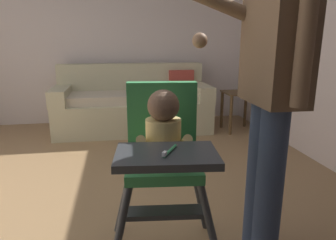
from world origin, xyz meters
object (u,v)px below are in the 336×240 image
object	(u,v)px
sippy_cup	(242,88)
side_table	(239,102)
toy_ball	(146,154)
couch	(134,105)
high_chair	(163,145)
adult_standing	(271,88)

from	to	relation	value
sippy_cup	side_table	bearing A→B (deg)	-180.00
toy_ball	couch	bearing A→B (deg)	92.10
high_chair	adult_standing	distance (m)	0.60
side_table	couch	bearing A→B (deg)	166.89
side_table	adult_standing	bearing A→B (deg)	-109.50
high_chair	couch	bearing A→B (deg)	-173.85
high_chair	sippy_cup	bearing A→B (deg)	155.04
side_table	high_chair	bearing A→B (deg)	-120.50
couch	side_table	world-z (taller)	couch
couch	sippy_cup	bearing A→B (deg)	77.16
adult_standing	side_table	distance (m)	2.53
couch	high_chair	distance (m)	2.64
couch	side_table	size ratio (longest dim) A/B	3.84
high_chair	toy_ball	xyz separation A→B (m)	(0.04, 1.41, -0.57)
couch	toy_ball	bearing A→B (deg)	2.10
high_chair	sippy_cup	size ratio (longest dim) A/B	9.52
high_chair	adult_standing	size ratio (longest dim) A/B	0.58
sippy_cup	toy_ball	bearing A→B (deg)	-146.25
toy_ball	sippy_cup	bearing A→B (deg)	33.75
toy_ball	sippy_cup	world-z (taller)	sippy_cup
couch	adult_standing	bearing A→B (deg)	11.50
couch	toy_ball	xyz separation A→B (m)	(0.04, -1.22, -0.25)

